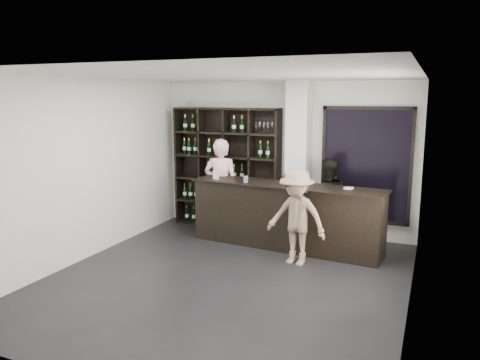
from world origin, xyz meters
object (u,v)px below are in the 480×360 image
at_px(wine_shelf, 226,168).
at_px(taster_black, 327,201).
at_px(customer, 296,217).
at_px(taster_pink, 221,186).
at_px(tasting_counter, 286,216).

xyz_separation_m(wine_shelf, taster_black, (2.10, -0.28, -0.43)).
relative_size(taster_black, customer, 1.02).
distance_m(taster_black, customer, 1.28).
distance_m(taster_pink, taster_black, 2.03).
bearing_deg(taster_pink, tasting_counter, 155.72).
xyz_separation_m(taster_pink, customer, (1.82, -1.12, -0.16)).
height_order(wine_shelf, tasting_counter, wine_shelf).
bearing_deg(wine_shelf, taster_black, -7.64).
xyz_separation_m(tasting_counter, taster_black, (0.60, 0.53, 0.21)).
xyz_separation_m(tasting_counter, taster_pink, (-1.42, 0.40, 0.35)).
distance_m(wine_shelf, taster_black, 2.16).
distance_m(wine_shelf, customer, 2.49).
relative_size(tasting_counter, taster_pink, 1.87).
bearing_deg(tasting_counter, customer, -56.00).
distance_m(taster_pink, customer, 2.15).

